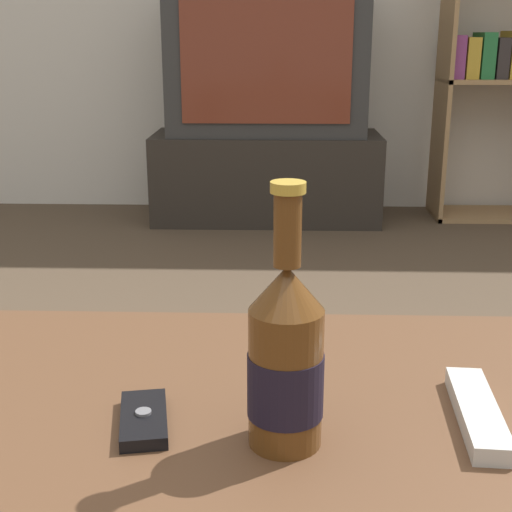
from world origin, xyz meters
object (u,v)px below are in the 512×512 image
(television, at_px, (267,61))
(beer_bottle, at_px, (286,359))
(cell_phone, at_px, (144,419))
(bookshelf, at_px, (496,72))
(tv_stand, at_px, (266,177))
(remote_control, at_px, (477,413))

(television, relative_size, beer_bottle, 3.37)
(beer_bottle, relative_size, cell_phone, 2.41)
(bookshelf, bearing_deg, beer_bottle, -109.49)
(tv_stand, distance_m, beer_bottle, 2.73)
(television, bearing_deg, tv_stand, 90.00)
(tv_stand, xyz_separation_m, beer_bottle, (0.07, -2.70, 0.35))
(tv_stand, xyz_separation_m, remote_control, (0.27, -2.66, 0.27))
(bookshelf, height_order, remote_control, bookshelf)
(bookshelf, height_order, beer_bottle, bookshelf)
(remote_control, bearing_deg, cell_phone, -172.97)
(bookshelf, distance_m, remote_control, 2.85)
(cell_phone, relative_size, remote_control, 0.63)
(cell_phone, bearing_deg, television, 77.85)
(television, xyz_separation_m, beer_bottle, (0.07, -2.70, -0.18))
(tv_stand, xyz_separation_m, television, (0.00, -0.00, 0.53))
(remote_control, bearing_deg, tv_stand, 99.60)
(remote_control, bearing_deg, beer_bottle, -163.47)
(beer_bottle, distance_m, cell_phone, 0.17)
(bookshelf, bearing_deg, cell_phone, -112.31)
(tv_stand, distance_m, remote_control, 2.69)
(television, relative_size, bookshelf, 0.69)
(tv_stand, height_order, beer_bottle, beer_bottle)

